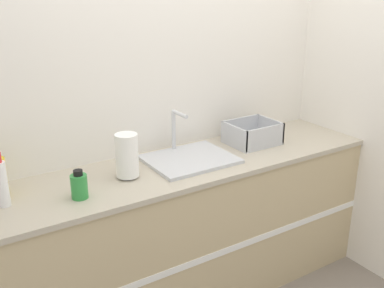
# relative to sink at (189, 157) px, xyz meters

# --- Properties ---
(wall_back) EXTENTS (4.78, 0.06, 2.60)m
(wall_back) POSITION_rel_sink_xyz_m (-0.02, 0.29, 0.37)
(wall_back) COLOR silver
(wall_back) RESTS_ON ground_plane
(wall_right) EXTENTS (0.06, 2.57, 2.60)m
(wall_right) POSITION_rel_sink_xyz_m (1.20, -0.02, 0.37)
(wall_right) COLOR silver
(wall_right) RESTS_ON ground_plane
(counter_cabinet) EXTENTS (2.40, 0.59, 0.91)m
(counter_cabinet) POSITION_rel_sink_xyz_m (-0.02, -0.02, -0.47)
(counter_cabinet) COLOR tan
(counter_cabinet) RESTS_ON ground_plane
(sink) EXTENTS (0.50, 0.41, 0.27)m
(sink) POSITION_rel_sink_xyz_m (0.00, 0.00, 0.00)
(sink) COLOR silver
(sink) RESTS_ON counter_cabinet
(paper_towel_roll) EXTENTS (0.12, 0.12, 0.24)m
(paper_towel_roll) POSITION_rel_sink_xyz_m (-0.41, -0.03, 0.11)
(paper_towel_roll) COLOR #4C4C51
(paper_towel_roll) RESTS_ON counter_cabinet
(dish_rack) EXTENTS (0.31, 0.26, 0.14)m
(dish_rack) POSITION_rel_sink_xyz_m (0.50, 0.03, 0.03)
(dish_rack) COLOR #B7BABF
(dish_rack) RESTS_ON counter_cabinet
(bottle_green) EXTENTS (0.08, 0.08, 0.15)m
(bottle_green) POSITION_rel_sink_xyz_m (-0.71, -0.13, 0.05)
(bottle_green) COLOR #2D8C3D
(bottle_green) RESTS_ON counter_cabinet
(bottle_white_spray) EXTENTS (0.06, 0.06, 0.27)m
(bottle_white_spray) POSITION_rel_sink_xyz_m (-1.03, -0.02, 0.10)
(bottle_white_spray) COLOR white
(bottle_white_spray) RESTS_ON counter_cabinet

